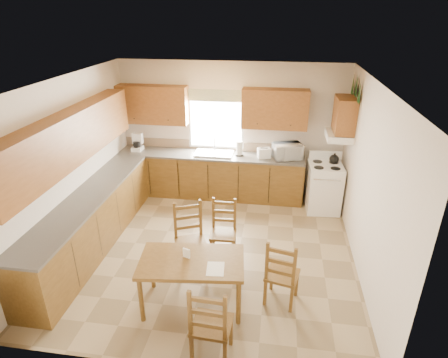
# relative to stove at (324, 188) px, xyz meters

# --- Properties ---
(floor) EXTENTS (4.50, 4.50, 0.00)m
(floor) POSITION_rel_stove_xyz_m (-1.88, -1.67, -0.46)
(floor) COLOR #947F5C
(floor) RESTS_ON ground
(ceiling) EXTENTS (4.50, 4.50, 0.00)m
(ceiling) POSITION_rel_stove_xyz_m (-1.88, -1.67, 2.24)
(ceiling) COLOR olive
(ceiling) RESTS_ON floor
(wall_left) EXTENTS (4.50, 4.50, 0.00)m
(wall_left) POSITION_rel_stove_xyz_m (-4.13, -1.67, 0.89)
(wall_left) COLOR silver
(wall_left) RESTS_ON floor
(wall_right) EXTENTS (4.50, 4.50, 0.00)m
(wall_right) POSITION_rel_stove_xyz_m (0.37, -1.67, 0.89)
(wall_right) COLOR silver
(wall_right) RESTS_ON floor
(wall_back) EXTENTS (4.50, 4.50, 0.00)m
(wall_back) POSITION_rel_stove_xyz_m (-1.88, 0.58, 0.89)
(wall_back) COLOR silver
(wall_back) RESTS_ON floor
(wall_front) EXTENTS (4.50, 4.50, 0.00)m
(wall_front) POSITION_rel_stove_xyz_m (-1.88, -3.92, 0.89)
(wall_front) COLOR silver
(wall_front) RESTS_ON floor
(lower_cab_back) EXTENTS (3.75, 0.60, 0.88)m
(lower_cab_back) POSITION_rel_stove_xyz_m (-2.25, 0.28, -0.02)
(lower_cab_back) COLOR brown
(lower_cab_back) RESTS_ON floor
(lower_cab_left) EXTENTS (0.60, 3.60, 0.88)m
(lower_cab_left) POSITION_rel_stove_xyz_m (-3.83, -1.82, -0.02)
(lower_cab_left) COLOR brown
(lower_cab_left) RESTS_ON floor
(counter_back) EXTENTS (3.75, 0.63, 0.04)m
(counter_back) POSITION_rel_stove_xyz_m (-2.25, 0.28, 0.44)
(counter_back) COLOR #524E4A
(counter_back) RESTS_ON lower_cab_back
(counter_left) EXTENTS (0.63, 3.60, 0.04)m
(counter_left) POSITION_rel_stove_xyz_m (-3.83, -1.82, 0.44)
(counter_left) COLOR #524E4A
(counter_left) RESTS_ON lower_cab_left
(backsplash) EXTENTS (3.75, 0.01, 0.18)m
(backsplash) POSITION_rel_stove_xyz_m (-2.25, 0.57, 0.55)
(backsplash) COLOR #897056
(backsplash) RESTS_ON counter_back
(upper_cab_back_left) EXTENTS (1.41, 0.33, 0.75)m
(upper_cab_back_left) POSITION_rel_stove_xyz_m (-3.43, 0.42, 1.40)
(upper_cab_back_left) COLOR brown
(upper_cab_back_left) RESTS_ON wall_back
(upper_cab_back_right) EXTENTS (1.25, 0.33, 0.75)m
(upper_cab_back_right) POSITION_rel_stove_xyz_m (-1.02, 0.42, 1.40)
(upper_cab_back_right) COLOR brown
(upper_cab_back_right) RESTS_ON wall_back
(upper_cab_left) EXTENTS (0.33, 3.60, 0.75)m
(upper_cab_left) POSITION_rel_stove_xyz_m (-3.96, -1.82, 1.40)
(upper_cab_left) COLOR brown
(upper_cab_left) RESTS_ON wall_left
(upper_cab_stove) EXTENTS (0.33, 0.62, 0.62)m
(upper_cab_stove) POSITION_rel_stove_xyz_m (0.20, -0.02, 1.44)
(upper_cab_stove) COLOR brown
(upper_cab_stove) RESTS_ON wall_right
(range_hood) EXTENTS (0.44, 0.62, 0.12)m
(range_hood) POSITION_rel_stove_xyz_m (0.15, -0.02, 1.06)
(range_hood) COLOR white
(range_hood) RESTS_ON wall_right
(window_frame) EXTENTS (1.13, 0.02, 1.18)m
(window_frame) POSITION_rel_stove_xyz_m (-2.18, 0.55, 1.09)
(window_frame) COLOR white
(window_frame) RESTS_ON wall_back
(window_pane) EXTENTS (1.05, 0.01, 1.10)m
(window_pane) POSITION_rel_stove_xyz_m (-2.18, 0.55, 1.09)
(window_pane) COLOR white
(window_pane) RESTS_ON wall_back
(window_valance) EXTENTS (1.19, 0.01, 0.24)m
(window_valance) POSITION_rel_stove_xyz_m (-2.18, 0.52, 1.59)
(window_valance) COLOR #536E42
(window_valance) RESTS_ON wall_back
(sink_basin) EXTENTS (0.75, 0.45, 0.04)m
(sink_basin) POSITION_rel_stove_xyz_m (-2.18, 0.28, 0.48)
(sink_basin) COLOR silver
(sink_basin) RESTS_ON counter_back
(pine_decal_a) EXTENTS (0.22, 0.22, 0.36)m
(pine_decal_a) POSITION_rel_stove_xyz_m (0.33, -0.34, 1.92)
(pine_decal_a) COLOR #153717
(pine_decal_a) RESTS_ON wall_right
(pine_decal_b) EXTENTS (0.22, 0.22, 0.36)m
(pine_decal_b) POSITION_rel_stove_xyz_m (0.33, -0.02, 1.96)
(pine_decal_b) COLOR #153717
(pine_decal_b) RESTS_ON wall_right
(pine_decal_c) EXTENTS (0.22, 0.22, 0.36)m
(pine_decal_c) POSITION_rel_stove_xyz_m (0.33, 0.30, 1.92)
(pine_decal_c) COLOR #153717
(pine_decal_c) RESTS_ON wall_right
(stove) EXTENTS (0.65, 0.67, 0.91)m
(stove) POSITION_rel_stove_xyz_m (0.00, 0.00, 0.00)
(stove) COLOR white
(stove) RESTS_ON floor
(coffeemaker) EXTENTS (0.23, 0.26, 0.35)m
(coffeemaker) POSITION_rel_stove_xyz_m (-3.78, 0.28, 0.64)
(coffeemaker) COLOR white
(coffeemaker) RESTS_ON counter_back
(paper_towel) EXTENTS (0.14, 0.14, 0.29)m
(paper_towel) POSITION_rel_stove_xyz_m (-1.67, 0.30, 0.61)
(paper_towel) COLOR white
(paper_towel) RESTS_ON counter_back
(toaster) EXTENTS (0.28, 0.22, 0.20)m
(toaster) POSITION_rel_stove_xyz_m (-1.18, 0.24, 0.56)
(toaster) COLOR white
(toaster) RESTS_ON counter_back
(microwave) EXTENTS (0.58, 0.49, 0.30)m
(microwave) POSITION_rel_stove_xyz_m (-0.73, 0.27, 0.61)
(microwave) COLOR white
(microwave) RESTS_ON counter_back
(dining_table) EXTENTS (1.40, 0.90, 0.71)m
(dining_table) POSITION_rel_stove_xyz_m (-1.92, -2.91, -0.10)
(dining_table) COLOR brown
(dining_table) RESTS_ON floor
(chair_near_left) EXTENTS (0.45, 0.43, 1.02)m
(chair_near_left) POSITION_rel_stove_xyz_m (-1.53, -3.66, 0.06)
(chair_near_left) COLOR brown
(chair_near_left) RESTS_ON floor
(chair_near_right) EXTENTS (0.49, 0.47, 0.97)m
(chair_near_right) POSITION_rel_stove_xyz_m (-0.76, -2.66, 0.03)
(chair_near_right) COLOR brown
(chair_near_right) RESTS_ON floor
(chair_far_left) EXTENTS (0.57, 0.56, 1.05)m
(chair_far_left) POSITION_rel_stove_xyz_m (-2.10, -2.19, 0.07)
(chair_far_left) COLOR brown
(chair_far_left) RESTS_ON floor
(chair_far_right) EXTENTS (0.41, 0.39, 0.94)m
(chair_far_right) POSITION_rel_stove_xyz_m (-1.68, -1.80, 0.02)
(chair_far_right) COLOR brown
(chair_far_right) RESTS_ON floor
(table_paper) EXTENTS (0.24, 0.30, 0.00)m
(table_paper) POSITION_rel_stove_xyz_m (-1.59, -3.03, 0.25)
(table_paper) COLOR white
(table_paper) RESTS_ON dining_table
(table_card) EXTENTS (0.10, 0.06, 0.13)m
(table_card) POSITION_rel_stove_xyz_m (-1.99, -2.86, 0.32)
(table_card) COLOR white
(table_card) RESTS_ON dining_table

